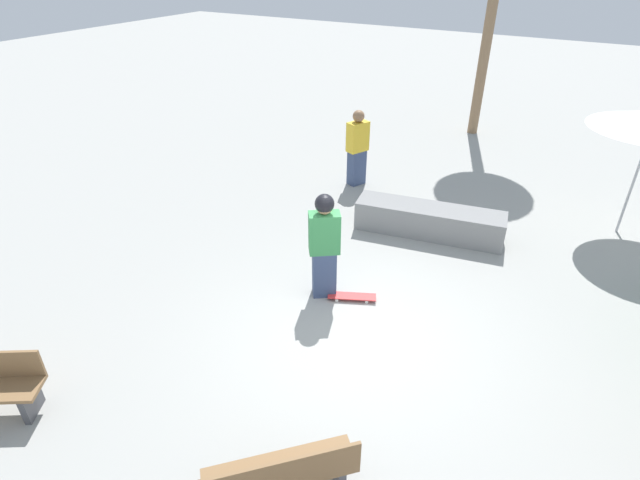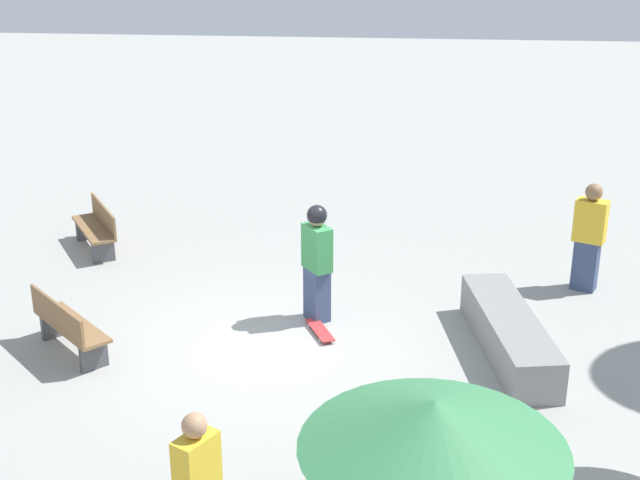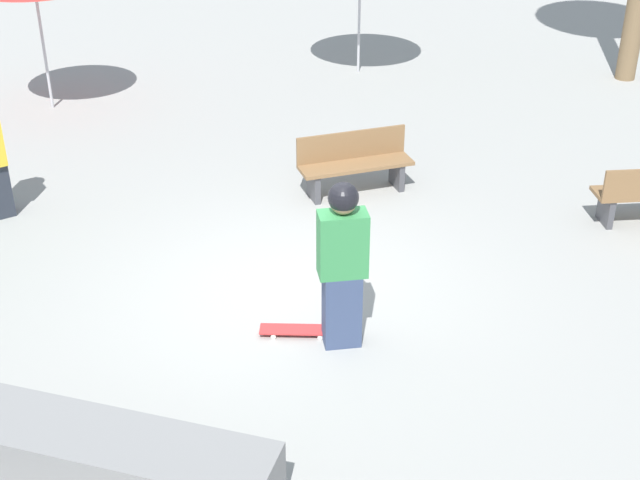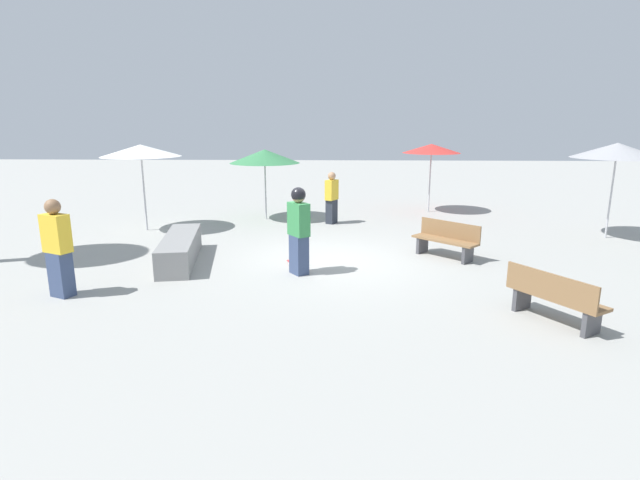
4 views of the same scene
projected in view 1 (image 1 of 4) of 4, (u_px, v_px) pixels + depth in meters
ground_plane at (359, 333)px, 7.60m from camera, size 60.00×60.00×0.00m
skater_main at (324, 243)px, 7.95m from camera, size 0.51×0.56×1.85m
skateboard at (352, 296)px, 8.30m from camera, size 0.52×0.81×0.07m
concrete_ledge at (429, 221)px, 10.04m from camera, size 1.19×3.00×0.60m
bench_near at (281, 475)px, 5.11m from camera, size 1.45×1.44×0.85m
bystander_far at (357, 148)px, 11.84m from camera, size 0.57×0.46×1.82m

